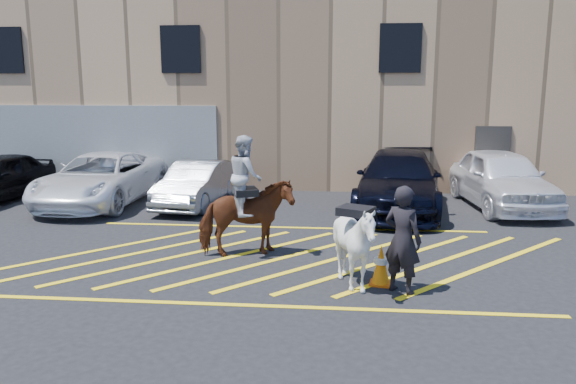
# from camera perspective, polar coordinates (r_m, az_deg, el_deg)

# --- Properties ---
(ground) EXTENTS (90.00, 90.00, 0.00)m
(ground) POSITION_cam_1_polar(r_m,az_deg,el_deg) (11.88, -0.57, -6.34)
(ground) COLOR black
(ground) RESTS_ON ground
(car_white_pickup) EXTENTS (2.67, 5.43, 1.48)m
(car_white_pickup) POSITION_cam_1_polar(r_m,az_deg,el_deg) (17.53, -18.48, 1.27)
(car_white_pickup) COLOR white
(car_white_pickup) RESTS_ON ground
(car_silver_sedan) EXTENTS (1.79, 4.03, 1.28)m
(car_silver_sedan) POSITION_cam_1_polar(r_m,az_deg,el_deg) (16.59, -9.26, 0.82)
(car_silver_sedan) COLOR gray
(car_silver_sedan) RESTS_ON ground
(car_blue_suv) EXTENTS (2.98, 5.84, 1.62)m
(car_blue_suv) POSITION_cam_1_polar(r_m,az_deg,el_deg) (16.14, 11.17, 1.08)
(car_blue_suv) COLOR black
(car_blue_suv) RESTS_ON ground
(car_white_suv) EXTENTS (2.45, 5.09, 1.68)m
(car_white_suv) POSITION_cam_1_polar(r_m,az_deg,el_deg) (17.27, 20.82, 1.30)
(car_white_suv) COLOR white
(car_white_suv) RESTS_ON ground
(handler) EXTENTS (0.82, 0.76, 1.88)m
(handler) POSITION_cam_1_polar(r_m,az_deg,el_deg) (9.74, 11.57, -4.76)
(handler) COLOR black
(handler) RESTS_ON ground
(warehouse) EXTENTS (32.42, 10.20, 7.30)m
(warehouse) POSITION_cam_1_polar(r_m,az_deg,el_deg) (23.30, 2.41, 11.32)
(warehouse) COLOR tan
(warehouse) RESTS_ON ground
(hatching_zone) EXTENTS (12.60, 5.12, 0.01)m
(hatching_zone) POSITION_cam_1_polar(r_m,az_deg,el_deg) (11.60, -0.72, -6.75)
(hatching_zone) COLOR yellow
(hatching_zone) RESTS_ON ground
(mounted_bay) EXTENTS (2.09, 1.44, 2.52)m
(mounted_bay) POSITION_cam_1_polar(r_m,az_deg,el_deg) (11.57, -4.32, -1.64)
(mounted_bay) COLOR #5A2A15
(mounted_bay) RESTS_ON ground
(saddled_white) EXTENTS (1.75, 1.82, 1.57)m
(saddled_white) POSITION_cam_1_polar(r_m,az_deg,el_deg) (9.83, 6.83, -5.36)
(saddled_white) COLOR silver
(saddled_white) RESTS_ON ground
(traffic_cone) EXTENTS (0.44, 0.44, 0.73)m
(traffic_cone) POSITION_cam_1_polar(r_m,az_deg,el_deg) (10.21, 9.42, -7.30)
(traffic_cone) COLOR #E15209
(traffic_cone) RESTS_ON ground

